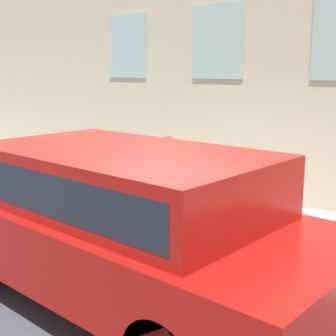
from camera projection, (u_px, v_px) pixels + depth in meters
The scene contains 5 objects.
ground_plane at pixel (162, 253), 6.59m from camera, with size 80.00×80.00×0.00m, color #47474C.
sidewalk at pixel (223, 222), 7.66m from camera, with size 2.99×60.00×0.17m.
fire_hydrant at pixel (168, 201), 7.17m from camera, with size 0.28×0.41×0.79m.
person at pixel (168, 167), 7.75m from camera, with size 0.32×0.21×1.32m.
parked_truck_red_near at pixel (119, 215), 5.01m from camera, with size 2.07×5.09×1.73m.
Camera 1 is at (-4.57, -4.20, 2.52)m, focal length 50.00 mm.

